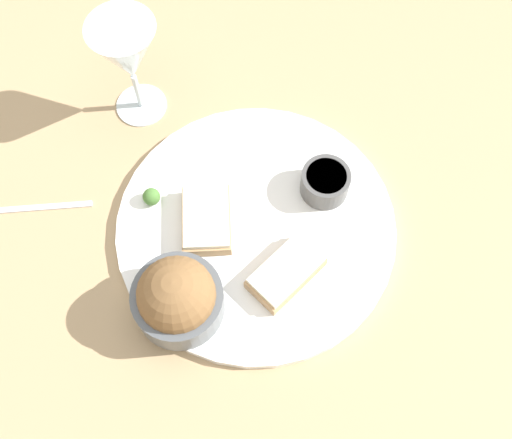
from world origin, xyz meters
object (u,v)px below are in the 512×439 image
salad_bowl (177,298)px  cheese_toast_far (286,272)px  sauce_ramekin (325,182)px  cheese_toast_near (206,219)px  wine_glass (127,55)px  fork (16,209)px

salad_bowl → cheese_toast_far: (0.07, -0.11, -0.02)m
sauce_ramekin → cheese_toast_near: sauce_ramekin is taller
salad_bowl → cheese_toast_far: 0.14m
salad_bowl → cheese_toast_far: bearing=-57.7°
sauce_ramekin → cheese_toast_near: (-0.09, 0.13, -0.01)m
wine_glass → fork: 0.25m
salad_bowl → fork: (0.07, 0.25, -0.05)m
salad_bowl → wine_glass: size_ratio=0.66×
cheese_toast_near → cheese_toast_far: 0.12m
cheese_toast_far → fork: size_ratio=0.56×
salad_bowl → fork: salad_bowl is taller
sauce_ramekin → cheese_toast_far: bearing=171.4°
wine_glass → fork: (-0.20, 0.11, -0.11)m
sauce_ramekin → fork: sauce_ramekin is taller
cheese_toast_near → sauce_ramekin: bearing=-57.1°
cheese_toast_far → fork: bearing=89.6°
cheese_toast_near → wine_glass: size_ratio=0.65×
fork → sauce_ramekin: bearing=-71.7°
sauce_ramekin → cheese_toast_far: size_ratio=0.59×
salad_bowl → cheese_toast_near: size_ratio=1.03×
cheese_toast_far → wine_glass: (0.20, 0.26, 0.08)m
cheese_toast_near → wine_glass: 0.23m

